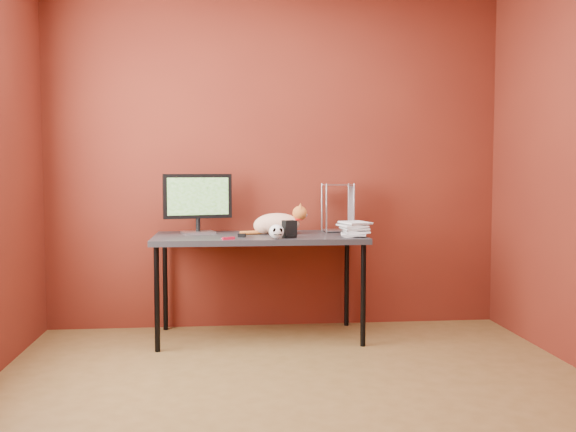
{
  "coord_description": "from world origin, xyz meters",
  "views": [
    {
      "loc": [
        -0.39,
        -3.22,
        1.21
      ],
      "look_at": [
        0.04,
        1.15,
        0.9
      ],
      "focal_mm": 40.0,
      "sensor_mm": 36.0,
      "label": 1
    }
  ],
  "objects": [
    {
      "name": "black_gadget",
      "position": [
        -0.28,
        1.22,
        0.76
      ],
      "size": [
        0.06,
        0.04,
        0.03
      ],
      "primitive_type": "cube",
      "rotation": [
        0.0,
        0.0,
        -0.27
      ],
      "color": "black",
      "rests_on": "desk"
    },
    {
      "name": "pocket_knife",
      "position": [
        -0.37,
        1.08,
        0.76
      ],
      "size": [
        0.09,
        0.06,
        0.02
      ],
      "primitive_type": "cube",
      "rotation": [
        0.0,
        0.0,
        0.4
      ],
      "color": "#B00D26",
      "rests_on": "desk"
    },
    {
      "name": "washer",
      "position": [
        -0.4,
        1.14,
        0.75
      ],
      "size": [
        0.04,
        0.04,
        0.0
      ],
      "primitive_type": "cylinder",
      "color": "#B5B5BA",
      "rests_on": "desk"
    },
    {
      "name": "monitor",
      "position": [
        -0.59,
        1.5,
        1.0
      ],
      "size": [
        0.5,
        0.22,
        0.44
      ],
      "rotation": [
        0.0,
        0.0,
        0.26
      ],
      "color": "#B5B5BA",
      "rests_on": "desk"
    },
    {
      "name": "room",
      "position": [
        0.0,
        0.0,
        1.45
      ],
      "size": [
        3.52,
        3.52,
        2.61
      ],
      "color": "brown",
      "rests_on": "ground"
    },
    {
      "name": "desk",
      "position": [
        -0.15,
        1.37,
        0.7
      ],
      "size": [
        1.5,
        0.7,
        0.75
      ],
      "color": "black",
      "rests_on": "ground"
    },
    {
      "name": "book_stack",
      "position": [
        0.43,
        1.24,
        1.32
      ],
      "size": [
        0.22,
        0.27,
        1.15
      ],
      "rotation": [
        0.0,
        0.0,
        0.05
      ],
      "color": "beige",
      "rests_on": "desk"
    },
    {
      "name": "wire_rack",
      "position": [
        0.46,
        1.58,
        0.93
      ],
      "size": [
        0.22,
        0.18,
        0.37
      ],
      "rotation": [
        0.0,
        0.0,
        0.05
      ],
      "color": "#B5B5BA",
      "rests_on": "desk"
    },
    {
      "name": "skull_mug",
      "position": [
        -0.05,
        1.08,
        0.8
      ],
      "size": [
        0.1,
        0.1,
        0.1
      ],
      "rotation": [
        0.0,
        0.0,
        0.11
      ],
      "color": "white",
      "rests_on": "desk"
    },
    {
      "name": "cat",
      "position": [
        -0.01,
        1.42,
        0.83
      ],
      "size": [
        0.49,
        0.22,
        0.23
      ],
      "rotation": [
        0.0,
        0.0,
        -0.14
      ],
      "color": "orange",
      "rests_on": "desk"
    },
    {
      "name": "speaker",
      "position": [
        0.05,
        1.16,
        0.81
      ],
      "size": [
        0.1,
        0.1,
        0.12
      ],
      "rotation": [
        0.0,
        0.0,
        0.31
      ],
      "color": "black",
      "rests_on": "desk"
    }
  ]
}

